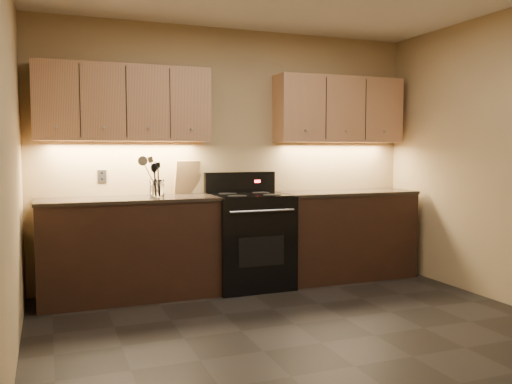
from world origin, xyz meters
The scene contains 16 objects.
floor centered at (0.00, 0.00, 0.00)m, with size 4.00×4.00×0.00m, color black.
wall_back centered at (0.00, 2.00, 1.30)m, with size 4.00×0.04×2.60m, color tan.
wall_left centered at (-2.00, 0.00, 1.30)m, with size 0.04×4.00×2.60m, color tan.
counter_left centered at (-1.10, 1.70, 0.47)m, with size 1.62×0.62×0.93m.
counter_right centered at (1.18, 1.70, 0.47)m, with size 1.46×0.62×0.93m.
stove centered at (0.08, 1.68, 0.48)m, with size 0.76×0.68×1.14m.
upper_cab_left centered at (-1.10, 1.85, 1.80)m, with size 1.60×0.30×0.70m, color tan.
upper_cab_right centered at (1.18, 1.85, 1.80)m, with size 1.44×0.30×0.70m, color tan.
outlet_plate centered at (-1.30, 1.99, 1.12)m, with size 0.09×0.01×0.12m, color #B2B5BA.
utensil_crock centered at (-0.84, 1.65, 1.01)m, with size 0.14×0.14×0.17m.
cutting_board centered at (-0.48, 1.96, 1.10)m, with size 0.27×0.02×0.34m, color tan.
wooden_spoon centered at (-0.87, 1.64, 1.10)m, with size 0.06×0.06×0.31m, color tan, non-canonical shape.
black_spoon centered at (-0.85, 1.67, 1.10)m, with size 0.06×0.06×0.31m, color black, non-canonical shape.
black_turner centered at (-0.83, 1.64, 1.11)m, with size 0.08×0.08×0.32m, color black, non-canonical shape.
steel_spatula centered at (-0.82, 1.65, 1.14)m, with size 0.08×0.08×0.38m, color silver, non-canonical shape.
steel_skimmer centered at (-0.82, 1.65, 1.14)m, with size 0.09×0.09×0.38m, color silver, non-canonical shape.
Camera 1 is at (-1.79, -3.33, 1.37)m, focal length 38.00 mm.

